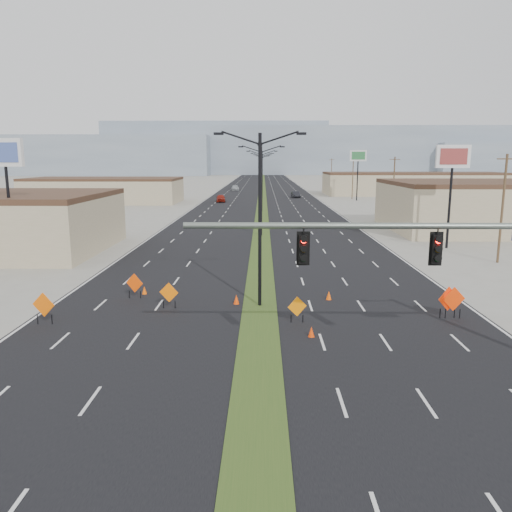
{
  "coord_description": "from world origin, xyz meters",
  "views": [
    {
      "loc": [
        0.17,
        -16.49,
        8.51
      ],
      "look_at": [
        -0.21,
        11.04,
        3.2
      ],
      "focal_mm": 35.0,
      "sensor_mm": 36.0,
      "label": 1
    }
  ],
  "objects_px": {
    "cone_3": "(144,290)",
    "construction_sign_1": "(135,284)",
    "streetlight_2": "(262,179)",
    "cone_0": "(236,299)",
    "streetlight_6": "(263,168)",
    "pole_sign_east_near": "(453,164)",
    "streetlight_4": "(262,171)",
    "construction_sign_0": "(44,306)",
    "construction_sign_3": "(297,308)",
    "streetlight_0": "(260,215)",
    "signal_mast": "(485,261)",
    "streetlight_3": "(262,174)",
    "streetlight_1": "(261,188)",
    "car_mid": "(296,195)",
    "cone_1": "(311,332)",
    "construction_sign_2": "(169,293)",
    "pole_sign_east_far": "(358,159)",
    "cone_2": "(329,295)",
    "construction_sign_4": "(454,300)",
    "construction_sign_5": "(448,300)",
    "pole_sign_west": "(5,162)",
    "car_left": "(221,198)",
    "car_far": "(235,188)",
    "streetlight_5": "(262,169)"
  },
  "relations": [
    {
      "from": "signal_mast",
      "to": "streetlight_3",
      "type": "distance_m",
      "value": 94.39
    },
    {
      "from": "construction_sign_0",
      "to": "signal_mast",
      "type": "bearing_deg",
      "value": -5.4
    },
    {
      "from": "pole_sign_west",
      "to": "car_left",
      "type": "bearing_deg",
      "value": 91.45
    },
    {
      "from": "streetlight_2",
      "to": "car_far",
      "type": "distance_m",
      "value": 58.2
    },
    {
      "from": "construction_sign_2",
      "to": "cone_2",
      "type": "relative_size",
      "value": 2.75
    },
    {
      "from": "construction_sign_5",
      "to": "construction_sign_0",
      "type": "bearing_deg",
      "value": 160.64
    },
    {
      "from": "streetlight_4",
      "to": "construction_sign_0",
      "type": "relative_size",
      "value": 5.78
    },
    {
      "from": "cone_1",
      "to": "cone_3",
      "type": "distance_m",
      "value": 12.68
    },
    {
      "from": "construction_sign_3",
      "to": "car_far",
      "type": "bearing_deg",
      "value": 74.53
    },
    {
      "from": "streetlight_1",
      "to": "construction_sign_2",
      "type": "relative_size",
      "value": 6.45
    },
    {
      "from": "streetlight_5",
      "to": "construction_sign_5",
      "type": "height_order",
      "value": "streetlight_5"
    },
    {
      "from": "streetlight_0",
      "to": "cone_0",
      "type": "relative_size",
      "value": 16.92
    },
    {
      "from": "cone_2",
      "to": "pole_sign_east_near",
      "type": "xyz_separation_m",
      "value": [
        13.98,
        18.67,
        7.84
      ]
    },
    {
      "from": "construction_sign_2",
      "to": "cone_1",
      "type": "bearing_deg",
      "value": -17.41
    },
    {
      "from": "car_far",
      "to": "streetlight_3",
      "type": "bearing_deg",
      "value": -80.95
    },
    {
      "from": "cone_3",
      "to": "construction_sign_1",
      "type": "bearing_deg",
      "value": -109.25
    },
    {
      "from": "construction_sign_3",
      "to": "streetlight_0",
      "type": "bearing_deg",
      "value": 102.58
    },
    {
      "from": "construction_sign_2",
      "to": "construction_sign_3",
      "type": "bearing_deg",
      "value": -5.45
    },
    {
      "from": "construction_sign_1",
      "to": "construction_sign_0",
      "type": "bearing_deg",
      "value": -104.27
    },
    {
      "from": "construction_sign_1",
      "to": "car_left",
      "type": "bearing_deg",
      "value": 110.76
    },
    {
      "from": "streetlight_2",
      "to": "streetlight_3",
      "type": "bearing_deg",
      "value": 90.0
    },
    {
      "from": "construction_sign_2",
      "to": "construction_sign_5",
      "type": "relative_size",
      "value": 0.87
    },
    {
      "from": "construction_sign_3",
      "to": "construction_sign_4",
      "type": "distance_m",
      "value": 8.57
    },
    {
      "from": "cone_0",
      "to": "cone_2",
      "type": "bearing_deg",
      "value": 10.37
    },
    {
      "from": "streetlight_0",
      "to": "car_mid",
      "type": "bearing_deg",
      "value": 84.93
    },
    {
      "from": "cone_0",
      "to": "construction_sign_4",
      "type": "bearing_deg",
      "value": -12.34
    },
    {
      "from": "construction_sign_5",
      "to": "pole_sign_west",
      "type": "distance_m",
      "value": 34.59
    },
    {
      "from": "construction_sign_3",
      "to": "construction_sign_4",
      "type": "xyz_separation_m",
      "value": [
        8.53,
        0.81,
        0.21
      ]
    },
    {
      "from": "cone_2",
      "to": "pole_sign_east_near",
      "type": "bearing_deg",
      "value": 53.17
    },
    {
      "from": "streetlight_2",
      "to": "cone_0",
      "type": "height_order",
      "value": "streetlight_2"
    },
    {
      "from": "car_mid",
      "to": "construction_sign_4",
      "type": "xyz_separation_m",
      "value": [
        2.84,
        -89.1,
        0.34
      ]
    },
    {
      "from": "streetlight_2",
      "to": "streetlight_6",
      "type": "bearing_deg",
      "value": 90.0
    },
    {
      "from": "car_mid",
      "to": "cone_3",
      "type": "xyz_separation_m",
      "value": [
        -15.15,
        -84.3,
        -0.44
      ]
    },
    {
      "from": "streetlight_1",
      "to": "construction_sign_2",
      "type": "height_order",
      "value": "streetlight_1"
    },
    {
      "from": "streetlight_0",
      "to": "pole_sign_east_far",
      "type": "height_order",
      "value": "pole_sign_east_far"
    },
    {
      "from": "construction_sign_4",
      "to": "cone_1",
      "type": "bearing_deg",
      "value": -170.95
    },
    {
      "from": "cone_3",
      "to": "construction_sign_0",
      "type": "bearing_deg",
      "value": -122.24
    },
    {
      "from": "streetlight_0",
      "to": "construction_sign_5",
      "type": "height_order",
      "value": "streetlight_0"
    },
    {
      "from": "streetlight_1",
      "to": "streetlight_4",
      "type": "height_order",
      "value": "same"
    },
    {
      "from": "streetlight_2",
      "to": "cone_1",
      "type": "distance_m",
      "value": 61.56
    },
    {
      "from": "car_mid",
      "to": "cone_1",
      "type": "xyz_separation_m",
      "value": [
        -5.14,
        -92.09,
        -0.44
      ]
    },
    {
      "from": "streetlight_6",
      "to": "construction_sign_3",
      "type": "relative_size",
      "value": 6.98
    },
    {
      "from": "streetlight_4",
      "to": "pole_sign_east_near",
      "type": "distance_m",
      "value": 93.81
    },
    {
      "from": "cone_3",
      "to": "construction_sign_2",
      "type": "bearing_deg",
      "value": -54.97
    },
    {
      "from": "pole_sign_east_far",
      "to": "streetlight_4",
      "type": "bearing_deg",
      "value": 137.58
    },
    {
      "from": "streetlight_0",
      "to": "streetlight_1",
      "type": "distance_m",
      "value": 28.0
    },
    {
      "from": "streetlight_6",
      "to": "construction_sign_3",
      "type": "xyz_separation_m",
      "value": [
        2.0,
        -171.1,
        -4.58
      ]
    },
    {
      "from": "streetlight_4",
      "to": "cone_3",
      "type": "relative_size",
      "value": 18.71
    },
    {
      "from": "streetlight_6",
      "to": "pole_sign_east_near",
      "type": "distance_m",
      "value": 149.12
    },
    {
      "from": "streetlight_4",
      "to": "construction_sign_2",
      "type": "bearing_deg",
      "value": -92.68
    }
  ]
}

